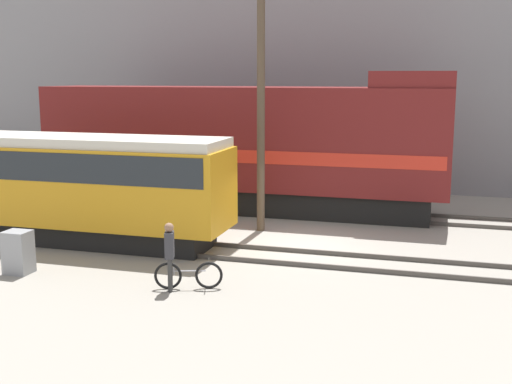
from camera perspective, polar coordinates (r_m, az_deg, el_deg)
ground_plane at (r=20.92m, az=3.69°, el=-4.74°), size 120.00×120.00×0.00m
track_near at (r=19.39m, az=2.65°, el=-5.73°), size 60.00×1.50×0.14m
track_far at (r=25.55m, az=6.08°, el=-1.85°), size 60.00×1.51×0.14m
building_backdrop at (r=33.74m, az=9.05°, el=12.95°), size 45.83×6.00×14.11m
freight_locomotive at (r=25.93m, az=-1.15°, el=4.09°), size 16.43×3.04×5.59m
streetcar at (r=21.76m, az=-16.05°, el=0.87°), size 10.55×2.54×3.51m
bicycle at (r=16.70m, az=-6.02°, el=-7.38°), size 1.70×0.69×0.78m
person at (r=16.40m, az=-7.69°, el=-5.09°), size 0.32×0.41×1.78m
utility_pole_left at (r=22.22m, az=0.44°, el=8.28°), size 0.28×0.28×9.28m
signal_box at (r=19.02m, az=-20.39°, el=-5.04°), size 0.70×0.60×1.20m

